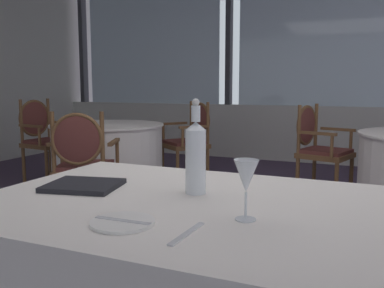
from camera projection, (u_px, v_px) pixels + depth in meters
ground_plane at (225, 279)px, 2.53m from camera, size 14.59×14.59×0.00m
window_wall_far at (320, 83)px, 6.19m from camera, size 9.06×0.14×2.99m
side_plate at (123, 222)px, 1.25m from camera, size 0.19×0.19×0.01m
butter_knife at (123, 221)px, 1.25m from camera, size 0.18×0.02×0.00m
dinner_fork at (187, 233)px, 1.16m from camera, size 0.02×0.20×0.00m
water_bottle at (196, 155)px, 1.59m from camera, size 0.08×0.08×0.36m
wine_glass at (246, 177)px, 1.27m from camera, size 0.08×0.08×0.19m
menu_book at (83, 185)px, 1.69m from camera, size 0.32×0.29×0.02m
background_table_0 at (108, 158)px, 4.61m from camera, size 1.22×1.22×0.74m
dining_chair_0_0 at (42, 133)px, 5.10m from camera, size 0.52×0.58×0.99m
dining_chair_0_1 at (82, 158)px, 3.56m from camera, size 0.64×0.60×0.94m
dining_chair_0_2 at (191, 135)px, 5.08m from camera, size 0.66×0.65×0.96m
dining_chair_1_0 at (318, 143)px, 4.32m from camera, size 0.57×0.62×0.96m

